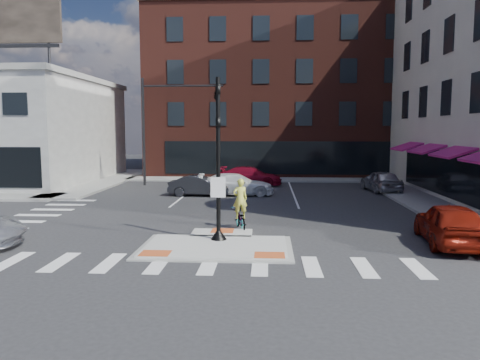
# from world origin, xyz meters

# --- Properties ---
(ground) EXTENTS (120.00, 120.00, 0.00)m
(ground) POSITION_xyz_m (0.00, 0.00, 0.00)
(ground) COLOR #28282B
(ground) RESTS_ON ground
(refuge_island) EXTENTS (5.40, 4.65, 0.13)m
(refuge_island) POSITION_xyz_m (0.00, -0.26, 0.05)
(refuge_island) COLOR gray
(refuge_island) RESTS_ON ground
(sidewalk_nw) EXTENTS (23.50, 20.50, 0.15)m
(sidewalk_nw) POSITION_xyz_m (-16.76, 15.29, 0.08)
(sidewalk_nw) COLOR gray
(sidewalk_nw) RESTS_ON ground
(sidewalk_e) EXTENTS (3.00, 24.00, 0.15)m
(sidewalk_e) POSITION_xyz_m (10.80, 10.00, 0.07)
(sidewalk_e) COLOR gray
(sidewalk_e) RESTS_ON ground
(sidewalk_n) EXTENTS (26.00, 3.00, 0.15)m
(sidewalk_n) POSITION_xyz_m (3.00, 22.00, 0.07)
(sidewalk_n) COLOR gray
(sidewalk_n) RESTS_ON ground
(building_n) EXTENTS (24.40, 18.40, 15.50)m
(building_n) POSITION_xyz_m (3.00, 31.99, 7.80)
(building_n) COLOR #512119
(building_n) RESTS_ON ground
(building_far_left) EXTENTS (10.00, 12.00, 10.00)m
(building_far_left) POSITION_xyz_m (-4.00, 52.00, 5.00)
(building_far_left) COLOR slate
(building_far_left) RESTS_ON ground
(building_far_right) EXTENTS (12.00, 12.00, 12.00)m
(building_far_right) POSITION_xyz_m (9.00, 54.00, 6.00)
(building_far_right) COLOR brown
(building_far_right) RESTS_ON ground
(signal_pole) EXTENTS (0.60, 0.60, 5.98)m
(signal_pole) POSITION_xyz_m (0.00, 0.40, 2.36)
(signal_pole) COLOR black
(signal_pole) RESTS_ON refuge_island
(mast_arm_signal) EXTENTS (6.10, 2.24, 8.00)m
(mast_arm_signal) POSITION_xyz_m (-3.47, 18.00, 6.21)
(mast_arm_signal) COLOR black
(mast_arm_signal) RESTS_ON ground
(red_sedan) EXTENTS (2.34, 4.78, 1.57)m
(red_sedan) POSITION_xyz_m (8.50, 0.58, 0.78)
(red_sedan) COLOR maroon
(red_sedan) RESTS_ON ground
(white_pickup) EXTENTS (4.94, 2.31, 1.40)m
(white_pickup) POSITION_xyz_m (-0.21, 13.00, 0.70)
(white_pickup) COLOR white
(white_pickup) RESTS_ON ground
(bg_car_dark) EXTENTS (3.95, 1.56, 1.28)m
(bg_car_dark) POSITION_xyz_m (-2.50, 12.59, 0.64)
(bg_car_dark) COLOR #26272C
(bg_car_dark) RESTS_ON ground
(bg_car_silver) EXTENTS (2.30, 4.48, 1.46)m
(bg_car_silver) POSITION_xyz_m (9.50, 15.32, 0.73)
(bg_car_silver) COLOR silver
(bg_car_silver) RESTS_ON ground
(bg_car_red) EXTENTS (5.01, 2.69, 1.38)m
(bg_car_red) POSITION_xyz_m (0.51, 18.55, 0.69)
(bg_car_red) COLOR maroon
(bg_car_red) RESTS_ON ground
(cyclist) EXTENTS (1.02, 1.79, 2.16)m
(cyclist) POSITION_xyz_m (0.66, 2.80, 0.73)
(cyclist) COLOR #3F3F44
(cyclist) RESTS_ON ground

